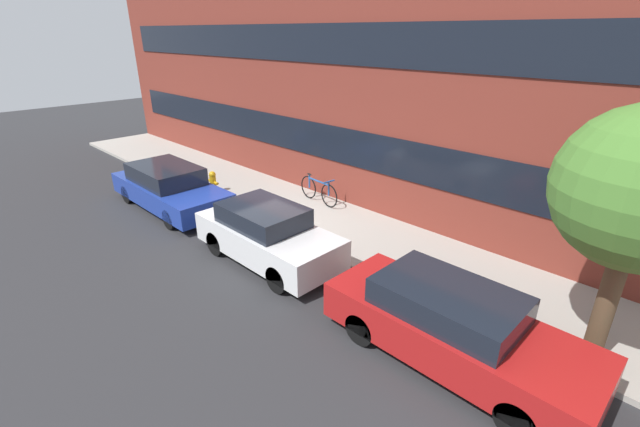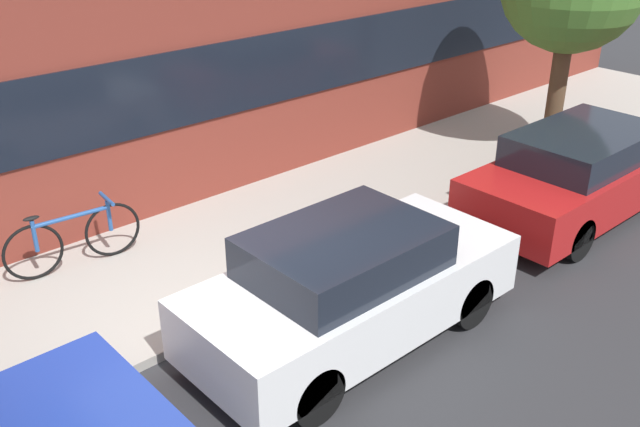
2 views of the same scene
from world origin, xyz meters
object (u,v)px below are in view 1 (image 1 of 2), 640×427
Objects in this scene: fire_hydrant at (213,182)px; bicycle at (319,190)px; parked_car_white at (267,234)px; parked_car_blue at (169,187)px; parked_car_red at (452,326)px.

bicycle reaches higher than fire_hydrant.
parked_car_white is 3.75m from bicycle.
parked_car_white is at bearing -0.00° from parked_car_blue.
parked_car_blue reaches higher than bicycle.
parked_car_red is (4.86, -0.00, -0.02)m from parked_car_white.
parked_car_white is 5.26× the size of fire_hydrant.
fire_hydrant is (-4.85, 1.55, -0.22)m from parked_car_white.
parked_car_red is at bearing -9.06° from fire_hydrant.
parked_car_white is at bearing -17.69° from fire_hydrant.
parked_car_white reaches higher than parked_car_red.
parked_car_blue is 1.04× the size of parked_car_red.
parked_car_white is 4.86m from parked_car_red.
bicycle is at bearing 29.59° from fire_hydrant.
parked_car_red is 7.31m from bicycle.
fire_hydrant is at bearing 89.74° from parked_car_blue.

